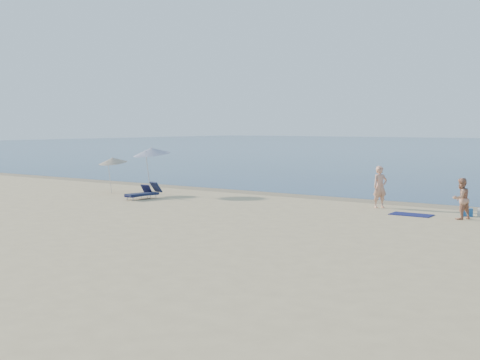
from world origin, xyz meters
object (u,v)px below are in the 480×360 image
person_right (461,199)px  blue_cooler (467,212)px  umbrella_near (152,151)px  person_left (380,187)px

person_right → blue_cooler: 1.14m
person_right → blue_cooler: person_right is taller
person_right → blue_cooler: (0.00, 0.95, -0.63)m
blue_cooler → umbrella_near: size_ratio=0.17×
person_left → blue_cooler: size_ratio=4.07×
blue_cooler → umbrella_near: 16.03m
person_right → person_left: bearing=-78.8°
blue_cooler → person_left: bearing=156.9°
person_right → umbrella_near: bearing=-59.0°
umbrella_near → blue_cooler: bearing=19.1°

